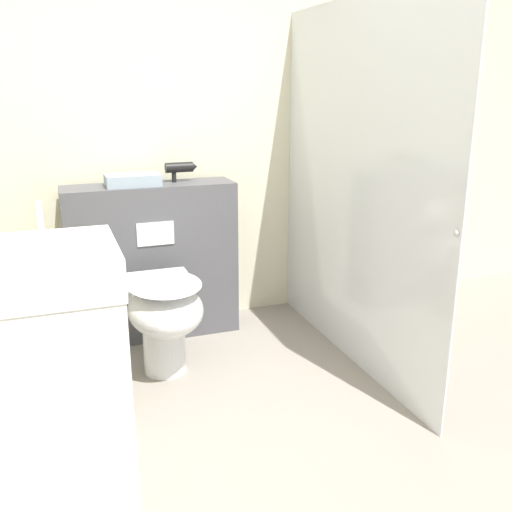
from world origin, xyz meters
name	(u,v)px	position (x,y,z in m)	size (l,w,h in m)	color
ground_plane	(340,484)	(0.00, 0.00, 0.00)	(12.00, 12.00, 0.00)	gray
wall_back	(206,133)	(0.00, 1.94, 1.25)	(8.00, 0.06, 2.50)	beige
partition_panel	(153,261)	(-0.42, 1.72, 0.49)	(1.03, 0.30, 0.97)	#4C4C51
shower_glass	(354,189)	(0.59, 1.02, 1.00)	(0.04, 1.79, 1.99)	silver
toilet	(164,314)	(-0.47, 1.15, 0.36)	(0.40, 0.59, 0.56)	white
sink_vanity	(56,371)	(-1.03, 0.39, 0.50)	(0.52, 0.53, 1.13)	white
hair_drier	(180,168)	(-0.22, 1.75, 1.06)	(0.20, 0.06, 0.12)	black
folded_towel	(133,180)	(-0.52, 1.70, 1.01)	(0.32, 0.19, 0.07)	#8C9EAD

